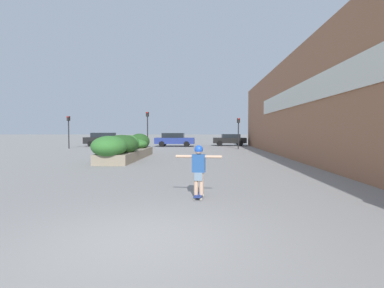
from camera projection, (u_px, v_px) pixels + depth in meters
The scene contains 12 objects.
ground_plane at pixel (140, 241), 4.86m from camera, with size 300.00×300.00×0.00m, color gray.
building_wall_right at pixel (305, 104), 17.15m from camera, with size 0.67×40.33×6.71m.
planter_box at pixel (126, 147), 18.90m from camera, with size 2.06×8.85×1.60m.
skateboard at pixel (199, 196), 7.98m from camera, with size 0.28×0.71×0.09m.
skateboarder at pixel (199, 165), 7.94m from camera, with size 1.24×0.23×1.32m.
car_leftmost at pixel (302, 139), 36.08m from camera, with size 3.89×2.02×1.61m.
car_center_left at pixel (230, 139), 36.47m from camera, with size 3.96×2.03×1.42m.
car_center_right at pixel (105, 139), 35.31m from camera, with size 4.64×1.90×1.59m.
car_rightmost at pixel (174, 139), 34.71m from camera, with size 4.54×2.06×1.56m.
traffic_light_left at pixel (147, 124), 30.13m from camera, with size 0.28×0.30×3.70m.
traffic_light_right at pixel (238, 128), 29.67m from camera, with size 0.28×0.30×3.06m.
traffic_light_far_left at pixel (69, 126), 30.32m from camera, with size 0.28×0.30×3.29m.
Camera 1 is at (1.04, -4.75, 1.79)m, focal length 28.00 mm.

